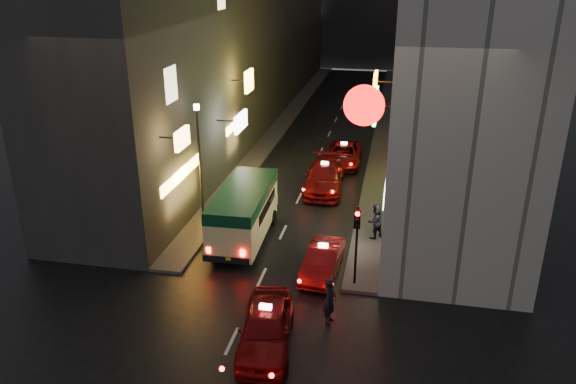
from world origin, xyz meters
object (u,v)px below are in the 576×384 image
Objects in this scene: taxi_near at (266,324)px; lamp_post at (200,157)px; traffic_light at (357,230)px; minibus at (244,208)px; pedestrian_crossing at (330,298)px.

lamp_post is (-5.48, 9.00, 2.83)m from taxi_near.
lamp_post reaches higher than traffic_light.
minibus is at bearing -24.08° from lamp_post.
pedestrian_crossing is at bearing -104.91° from traffic_light.
traffic_light is at bearing -4.02° from pedestrian_crossing.
lamp_post is at bearing 155.92° from minibus.
traffic_light is at bearing -28.91° from lamp_post.
lamp_post is at bearing 57.22° from pedestrian_crossing.
minibus is 1.80× the size of traffic_light.
pedestrian_crossing is (2.02, 1.84, 0.16)m from taxi_near.
taxi_near is 2.74m from pedestrian_crossing.
minibus is at bearing 110.57° from taxi_near.
lamp_post is (-2.52, 1.13, 2.03)m from minibus.
traffic_light reaches higher than taxi_near.
taxi_near is at bearing -69.43° from minibus.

